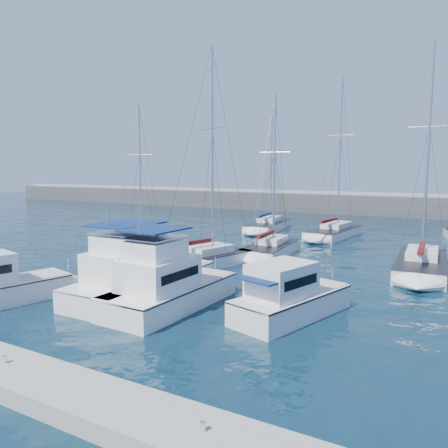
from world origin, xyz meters
The scene contains 14 objects.
ground centered at (0.00, 0.00, 0.00)m, with size 220.00×220.00×0.00m, color black.
breakwater centered at (0.00, 52.00, 1.05)m, with size 160.00×6.00×4.45m.
dock centered at (0.00, -11.00, 0.30)m, with size 40.00×2.20×0.60m, color gray.
dock_cleat_centre centered at (0.00, -11.00, 0.72)m, with size 0.16×0.16×0.25m, color silver.
dock_cleat_near_stbd centered at (8.00, -11.00, 0.72)m, with size 0.16×0.16×0.25m, color silver.
motor_yacht_port_inner centered at (-2.46, -1.06, 1.13)m, with size 3.89×9.75×4.69m.
motor_yacht_stbd_inner centered at (0.19, -2.06, 1.13)m, with size 3.65×8.05×4.69m.
motor_yacht_stbd_outer centered at (6.23, -0.32, 0.94)m, with size 4.38×7.15×3.20m.
sailboat_mid_a centered at (-14.43, 13.01, 0.51)m, with size 4.68×8.16×13.63m.
sailboat_mid_b centered at (-3.12, 7.23, 0.55)m, with size 5.10×7.98×16.21m.
sailboat_mid_c centered at (-0.61, 13.50, 0.52)m, with size 3.53×7.75×13.66m.
sailboat_mid_d centered at (10.97, 13.25, 0.52)m, with size 3.63×9.73×16.23m.
sailboat_back_a centered at (-6.82, 27.35, 0.51)m, with size 4.06×9.72×14.53m.
sailboat_back_b centered at (1.44, 25.80, 0.54)m, with size 4.16×9.50×17.16m.
Camera 1 is at (13.50, -19.75, 7.22)m, focal length 35.00 mm.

